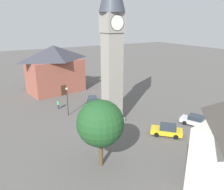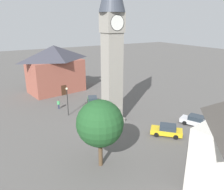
% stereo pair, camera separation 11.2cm
% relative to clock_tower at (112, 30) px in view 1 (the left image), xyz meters
% --- Properties ---
extents(ground_plane, '(200.00, 200.00, 0.00)m').
position_rel_clock_tower_xyz_m(ground_plane, '(-0.00, -0.00, -13.34)').
color(ground_plane, '#565451').
extents(clock_tower, '(3.56, 3.56, 22.74)m').
position_rel_clock_tower_xyz_m(clock_tower, '(0.00, 0.00, 0.00)').
color(clock_tower, gray).
rests_on(clock_tower, ground).
extents(car_blue_kerb, '(3.18, 4.46, 1.53)m').
position_rel_clock_tower_xyz_m(car_blue_kerb, '(9.59, -7.71, -12.58)').
color(car_blue_kerb, silver).
rests_on(car_blue_kerb, ground).
extents(car_silver_kerb, '(4.09, 4.13, 1.53)m').
position_rel_clock_tower_xyz_m(car_silver_kerb, '(3.84, -7.83, -12.58)').
color(car_silver_kerb, gold).
rests_on(car_silver_kerb, ground).
extents(car_red_corner, '(3.14, 4.46, 1.53)m').
position_rel_clock_tower_xyz_m(car_red_corner, '(0.41, 7.64, -12.58)').
color(car_red_corner, '#236B38').
rests_on(car_red_corner, ground).
extents(pedestrian, '(0.41, 0.44, 1.69)m').
position_rel_clock_tower_xyz_m(pedestrian, '(-5.60, 8.73, -12.33)').
color(pedestrian, '#2D3351').
rests_on(pedestrian, ground).
extents(tree, '(4.78, 4.78, 7.27)m').
position_rel_clock_tower_xyz_m(tree, '(-6.76, -9.07, -8.48)').
color(tree, brown).
rests_on(tree, ground).
extents(building_terrace_right, '(12.21, 8.61, 9.85)m').
position_rel_clock_tower_xyz_m(building_terrace_right, '(-2.72, 19.03, -8.31)').
color(building_terrace_right, '#995142').
rests_on(building_terrace_right, ground).
extents(lamp_post, '(0.36, 0.36, 4.69)m').
position_rel_clock_tower_xyz_m(lamp_post, '(-5.14, 5.22, -10.17)').
color(lamp_post, black).
rests_on(lamp_post, ground).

